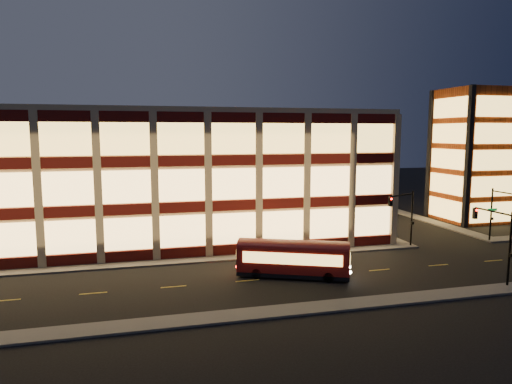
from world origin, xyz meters
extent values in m
plane|color=black|center=(0.00, 0.00, 0.00)|extent=(200.00, 200.00, 0.00)
cube|color=#514F4C|center=(-3.00, 1.00, 0.07)|extent=(54.00, 2.00, 0.15)
cube|color=#514F4C|center=(23.00, 17.00, 0.07)|extent=(2.00, 30.00, 0.15)
cube|color=#514F4C|center=(34.00, 17.00, 0.07)|extent=(2.00, 30.00, 0.15)
cube|color=#514F4C|center=(0.00, -13.00, 0.07)|extent=(100.00, 2.00, 0.15)
cube|color=tan|center=(-3.00, 17.00, 7.00)|extent=(50.00, 30.00, 14.00)
cube|color=tan|center=(-3.00, 17.00, 14.25)|extent=(50.40, 30.40, 0.50)
cube|color=#470C0A|center=(-3.00, 1.88, 0.65)|extent=(50.10, 0.25, 1.00)
cube|color=#FFC46B|center=(-3.00, 1.90, 2.75)|extent=(49.00, 0.20, 3.00)
cube|color=#470C0A|center=(22.12, 17.00, 0.65)|extent=(0.25, 30.10, 1.00)
cube|color=#FFC46B|center=(22.10, 17.00, 2.75)|extent=(0.20, 29.00, 3.00)
cube|color=#470C0A|center=(-3.00, 1.88, 5.05)|extent=(50.10, 0.25, 1.00)
cube|color=#FFC46B|center=(-3.00, 1.90, 7.15)|extent=(49.00, 0.20, 3.00)
cube|color=#470C0A|center=(22.12, 17.00, 5.05)|extent=(0.25, 30.10, 1.00)
cube|color=#FFC46B|center=(22.10, 17.00, 7.15)|extent=(0.20, 29.00, 3.00)
cube|color=#470C0A|center=(-3.00, 1.88, 9.45)|extent=(50.10, 0.25, 1.00)
cube|color=#FFC46B|center=(-3.00, 1.90, 11.55)|extent=(49.00, 0.20, 3.00)
cube|color=#470C0A|center=(22.12, 17.00, 9.45)|extent=(0.25, 30.10, 1.00)
cube|color=#FFC46B|center=(22.10, 17.00, 11.55)|extent=(0.20, 29.00, 3.00)
cube|color=#8C3814|center=(40.00, 12.00, 9.00)|extent=(8.00, 8.00, 18.00)
cube|color=black|center=(36.00, 8.00, 9.00)|extent=(0.60, 0.60, 18.00)
cube|color=black|center=(36.00, 16.00, 9.00)|extent=(0.60, 0.60, 18.00)
cube|color=black|center=(44.00, 16.00, 9.00)|extent=(0.60, 0.60, 18.00)
cube|color=#FFC559|center=(40.00, 7.92, 1.80)|extent=(6.60, 0.16, 2.60)
cube|color=#FFC559|center=(35.92, 12.00, 1.80)|extent=(0.16, 6.60, 2.60)
cube|color=#FFC559|center=(40.00, 7.92, 5.20)|extent=(6.60, 0.16, 2.60)
cube|color=#FFC559|center=(35.92, 12.00, 5.20)|extent=(0.16, 6.60, 2.60)
cube|color=#FFC559|center=(40.00, 7.92, 8.60)|extent=(6.60, 0.16, 2.60)
cube|color=#FFC559|center=(35.92, 12.00, 8.60)|extent=(0.16, 6.60, 2.60)
cube|color=#FFC559|center=(40.00, 7.92, 12.00)|extent=(6.60, 0.16, 2.60)
cube|color=#FFC559|center=(35.92, 12.00, 12.00)|extent=(0.16, 6.60, 2.60)
cube|color=#FFC559|center=(40.00, 7.92, 15.40)|extent=(6.60, 0.16, 2.60)
cube|color=#FFC559|center=(35.92, 12.00, 15.40)|extent=(0.16, 6.60, 2.60)
cylinder|color=black|center=(23.50, 0.80, 3.00)|extent=(0.18, 0.18, 6.00)
cylinder|color=black|center=(21.75, 0.05, 5.70)|extent=(3.56, 1.63, 0.14)
cube|color=black|center=(20.00, -0.70, 5.20)|extent=(0.32, 0.32, 0.95)
sphere|color=#FF0C05|center=(20.00, -0.88, 5.50)|extent=(0.20, 0.20, 0.20)
cube|color=black|center=(23.50, 0.60, 2.60)|extent=(0.25, 0.18, 0.28)
cylinder|color=black|center=(33.50, 0.80, 3.00)|extent=(0.18, 0.18, 6.00)
cylinder|color=black|center=(33.50, -1.20, 5.70)|extent=(0.14, 4.00, 0.14)
cube|color=black|center=(33.50, 0.60, 2.60)|extent=(0.25, 0.18, 0.28)
cube|color=#0C7226|center=(33.50, 0.65, 3.60)|extent=(1.20, 0.06, 0.28)
cylinder|color=black|center=(23.50, -12.50, 3.00)|extent=(0.18, 0.18, 6.00)
cylinder|color=black|center=(23.50, -10.50, 5.70)|extent=(0.14, 4.00, 0.14)
cube|color=black|center=(23.50, -8.50, 5.20)|extent=(0.32, 0.32, 0.95)
sphere|color=#FF0C05|center=(23.50, -8.68, 5.50)|extent=(0.20, 0.20, 0.20)
cube|color=black|center=(23.50, -12.70, 2.60)|extent=(0.25, 0.18, 0.28)
cube|color=maroon|center=(7.97, -5.86, 1.58)|extent=(9.42, 5.87, 2.13)
cube|color=black|center=(7.97, -5.86, 0.32)|extent=(9.42, 5.87, 0.32)
cylinder|color=black|center=(4.84, -5.59, 0.42)|extent=(0.88, 0.59, 0.84)
cylinder|color=black|center=(5.67, -3.73, 0.42)|extent=(0.88, 0.59, 0.84)
cylinder|color=black|center=(10.27, -8.00, 0.42)|extent=(0.88, 0.59, 0.84)
cylinder|color=black|center=(11.10, -6.13, 0.42)|extent=(0.88, 0.59, 0.84)
cube|color=#FFC559|center=(7.49, -6.95, 1.86)|extent=(7.49, 3.36, 0.93)
cube|color=#FFC559|center=(8.45, -4.77, 1.86)|extent=(7.49, 3.36, 0.93)
camera|label=1|loc=(-4.25, -41.20, 12.02)|focal=32.00mm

